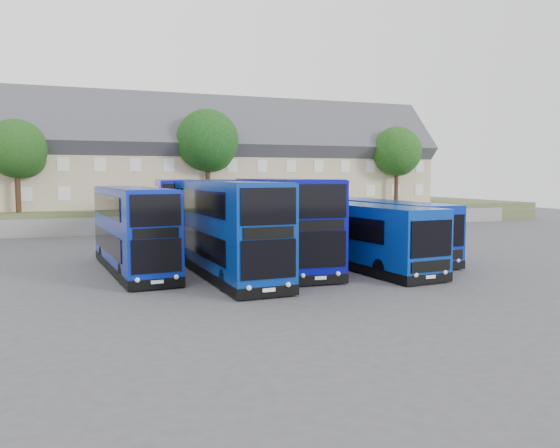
{
  "coord_description": "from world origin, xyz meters",
  "views": [
    {
      "loc": [
        -9.37,
        -24.51,
        4.98
      ],
      "look_at": [
        1.65,
        5.24,
        2.2
      ],
      "focal_mm": 35.0,
      "sensor_mm": 36.0,
      "label": 1
    }
  ],
  "objects": [
    {
      "name": "ground",
      "position": [
        0.0,
        0.0,
        0.0
      ],
      "size": [
        120.0,
        120.0,
        0.0
      ],
      "primitive_type": "plane",
      "color": "#424247",
      "rests_on": "ground"
    },
    {
      "name": "retaining_wall",
      "position": [
        0.0,
        24.0,
        0.75
      ],
      "size": [
        70.0,
        0.4,
        1.5
      ],
      "primitive_type": "cube",
      "color": "slate",
      "rests_on": "ground"
    },
    {
      "name": "earth_bank",
      "position": [
        0.0,
        34.0,
        1.0
      ],
      "size": [
        80.0,
        20.0,
        2.0
      ],
      "primitive_type": "cube",
      "color": "#454C2B",
      "rests_on": "ground"
    },
    {
      "name": "terrace_row",
      "position": [
        0.0,
        30.0,
        6.6
      ],
      "size": [
        54.0,
        10.4,
        11.2
      ],
      "color": "tan",
      "rests_on": "earth_bank"
    },
    {
      "name": "dd_front_left",
      "position": [
        -6.74,
        4.71,
        2.14
      ],
      "size": [
        3.48,
        11.15,
        4.36
      ],
      "rotation": [
        0.0,
        0.0,
        0.09
      ],
      "color": "#081F9B",
      "rests_on": "ground"
    },
    {
      "name": "dd_front_mid",
      "position": [
        -2.47,
        1.85,
        2.3
      ],
      "size": [
        3.13,
        11.89,
        4.69
      ],
      "rotation": [
        0.0,
        0.0,
        0.04
      ],
      "color": "navy",
      "rests_on": "ground"
    },
    {
      "name": "dd_front_right",
      "position": [
        1.18,
        3.65,
        2.36
      ],
      "size": [
        3.53,
        12.21,
        4.8
      ],
      "rotation": [
        0.0,
        0.0,
        -0.06
      ],
      "color": "#070982",
      "rests_on": "ground"
    },
    {
      "name": "dd_rear_left",
      "position": [
        -2.86,
        13.99,
        2.31
      ],
      "size": [
        3.88,
        12.03,
        4.7
      ],
      "rotation": [
        0.0,
        0.0,
        -0.1
      ],
      "color": "#0909A7",
      "rests_on": "ground"
    },
    {
      "name": "dd_rear_right",
      "position": [
        2.26,
        15.84,
        2.3
      ],
      "size": [
        2.81,
        11.82,
        4.69
      ],
      "rotation": [
        0.0,
        0.0,
        0.01
      ],
      "color": "#071292",
      "rests_on": "ground"
    },
    {
      "name": "coach_east_a",
      "position": [
        5.05,
        2.42,
        1.7
      ],
      "size": [
        3.8,
        12.85,
        3.47
      ],
      "rotation": [
        0.0,
        0.0,
        0.09
      ],
      "color": "#08339E",
      "rests_on": "ground"
    },
    {
      "name": "coach_east_b",
      "position": [
        8.5,
        5.21,
        1.69
      ],
      "size": [
        2.69,
        12.65,
        3.46
      ],
      "rotation": [
        0.0,
        0.0,
        -0.0
      ],
      "color": "#08229C",
      "rests_on": "ground"
    },
    {
      "name": "tree_west",
      "position": [
        -13.85,
        25.1,
        7.05
      ],
      "size": [
        4.8,
        4.8,
        7.65
      ],
      "color": "#382314",
      "rests_on": "earth_bank"
    },
    {
      "name": "tree_mid",
      "position": [
        2.15,
        25.6,
        8.07
      ],
      "size": [
        5.76,
        5.76,
        9.18
      ],
      "color": "#382314",
      "rests_on": "earth_bank"
    },
    {
      "name": "tree_east",
      "position": [
        22.15,
        25.1,
        7.39
      ],
      "size": [
        5.12,
        5.12,
        8.16
      ],
      "color": "#382314",
      "rests_on": "earth_bank"
    },
    {
      "name": "tree_far",
      "position": [
        28.15,
        32.1,
        7.73
      ],
      "size": [
        5.44,
        5.44,
        8.67
      ],
      "color": "#382314",
      "rests_on": "earth_bank"
    }
  ]
}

